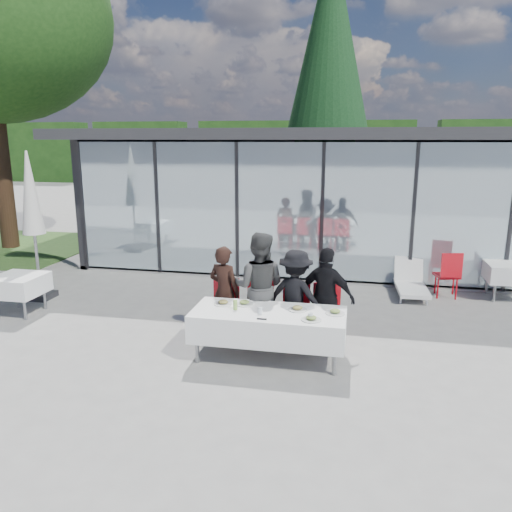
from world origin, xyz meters
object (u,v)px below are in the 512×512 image
(lounger, at_px, (410,282))
(plate_c, at_px, (298,309))
(plate_extra, at_px, (311,319))
(plate_d, at_px, (335,312))
(diner_a, at_px, (224,292))
(plate_a, at_px, (223,303))
(diner_c, at_px, (296,297))
(dining_table, at_px, (268,325))
(diner_d, at_px, (326,297))
(juice_bottle, at_px, (235,305))
(diner_chair_c, at_px, (295,310))
(diner_chair_b, at_px, (259,307))
(folded_eyeglasses, at_px, (262,319))
(spare_table_right, at_px, (508,273))
(diner_chair_d, at_px, (326,312))
(market_umbrella, at_px, (31,203))
(conifer_tree, at_px, (329,63))
(diner_b, at_px, (259,287))
(spare_table_left, at_px, (19,285))
(plate_b, at_px, (244,303))
(spare_chair_b, at_px, (449,273))
(diner_chair_a, at_px, (225,305))

(lounger, bearing_deg, plate_c, -118.59)
(plate_c, bearing_deg, plate_extra, -58.33)
(plate_c, relative_size, plate_d, 1.00)
(diner_a, height_order, plate_a, diner_a)
(diner_c, bearing_deg, dining_table, 82.92)
(diner_d, relative_size, juice_bottle, 11.08)
(diner_a, relative_size, diner_chair_c, 1.58)
(diner_chair_b, bearing_deg, plate_d, -27.89)
(folded_eyeglasses, bearing_deg, dining_table, 84.76)
(spare_table_right, relative_size, lounger, 0.63)
(juice_bottle, distance_m, spare_table_right, 6.16)
(diner_chair_d, bearing_deg, diner_chair_b, 180.00)
(plate_c, bearing_deg, market_umbrella, 162.23)
(plate_extra, bearing_deg, juice_bottle, 168.92)
(dining_table, height_order, conifer_tree, conifer_tree)
(diner_b, relative_size, diner_chair_b, 1.83)
(spare_table_left, relative_size, conifer_tree, 0.08)
(diner_chair_b, xyz_separation_m, plate_c, (0.70, -0.62, 0.24))
(diner_a, distance_m, market_umbrella, 4.58)
(diner_c, distance_m, plate_b, 0.88)
(diner_c, bearing_deg, spare_chair_b, -117.97)
(spare_table_left, bearing_deg, spare_table_right, 16.93)
(conifer_tree, bearing_deg, folded_eyeglasses, -89.80)
(plate_c, xyz_separation_m, plate_d, (0.55, -0.05, 0.00))
(diner_b, distance_m, diner_chair_c, 0.69)
(plate_b, relative_size, spare_table_right, 0.33)
(spare_table_right, bearing_deg, spare_table_left, -163.07)
(diner_chair_c, distance_m, spare_table_left, 5.24)
(plate_b, xyz_separation_m, folded_eyeglasses, (0.38, -0.58, -0.02))
(diner_chair_c, bearing_deg, lounger, 55.32)
(diner_chair_b, xyz_separation_m, spare_table_left, (-4.64, 0.27, 0.02))
(lounger, height_order, conifer_tree, conifer_tree)
(diner_chair_b, height_order, plate_a, diner_chair_b)
(diner_chair_b, height_order, diner_chair_d, same)
(plate_extra, relative_size, lounger, 0.21)
(diner_b, relative_size, plate_extra, 6.32)
(dining_table, xyz_separation_m, diner_a, (-0.87, 0.72, 0.23))
(diner_chair_c, xyz_separation_m, spare_table_right, (3.99, 3.08, 0.02))
(plate_c, bearing_deg, diner_chair_a, 154.27)
(plate_extra, distance_m, lounger, 4.40)
(diner_chair_b, relative_size, plate_c, 3.45)
(juice_bottle, bearing_deg, spare_table_right, 38.84)
(plate_d, bearing_deg, dining_table, -174.86)
(plate_d, relative_size, lounger, 0.21)
(spare_table_left, relative_size, market_umbrella, 0.29)
(diner_chair_b, distance_m, folded_eyeglasses, 1.16)
(dining_table, height_order, plate_b, plate_b)
(plate_c, xyz_separation_m, juice_bottle, (-0.91, -0.16, 0.05))
(spare_chair_b, relative_size, conifer_tree, 0.09)
(spare_table_left, xyz_separation_m, spare_table_right, (9.23, 2.81, 0.00))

